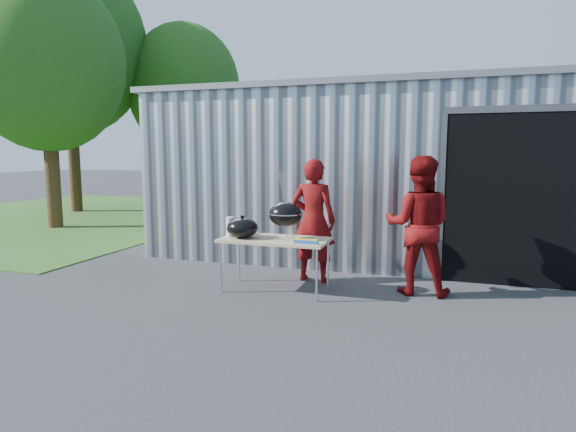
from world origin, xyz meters
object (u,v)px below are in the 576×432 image
(folding_table, at_px, (275,241))
(person_bystander, at_px, (418,225))
(person_cook, at_px, (314,221))
(kettle_grill, at_px, (285,209))

(folding_table, distance_m, person_bystander, 1.99)
(person_cook, bearing_deg, folding_table, 64.09)
(kettle_grill, distance_m, person_bystander, 1.83)
(folding_table, bearing_deg, kettle_grill, 1.46)
(person_cook, bearing_deg, kettle_grill, 74.83)
(kettle_grill, distance_m, person_cook, 0.76)
(folding_table, xyz_separation_m, person_cook, (0.37, 0.69, 0.22))
(folding_table, distance_m, kettle_grill, 0.48)
(folding_table, bearing_deg, person_cook, 61.82)
(folding_table, relative_size, person_cook, 0.81)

